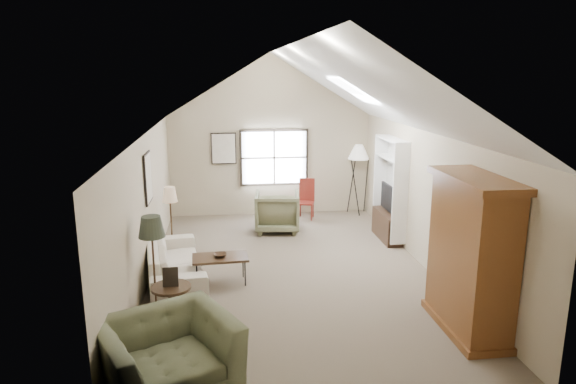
{
  "coord_description": "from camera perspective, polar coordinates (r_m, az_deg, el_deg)",
  "views": [
    {
      "loc": [
        -1.15,
        -8.67,
        3.56
      ],
      "look_at": [
        0.0,
        0.4,
        1.4
      ],
      "focal_mm": 32.0,
      "sensor_mm": 36.0,
      "label": 1
    }
  ],
  "objects": [
    {
      "name": "tan_lamp",
      "position": [
        10.22,
        -12.85,
        -3.22
      ],
      "size": [
        0.33,
        0.33,
        1.43
      ],
      "primitive_type": null,
      "rotation": [
        0.0,
        0.0,
        0.15
      ],
      "color": "tan",
      "rests_on": "ground"
    },
    {
      "name": "room_shell",
      "position": [
        8.76,
        0.33,
        10.98
      ],
      "size": [
        5.01,
        8.01,
        4.0
      ],
      "color": "#6D5D4E",
      "rests_on": "ground"
    },
    {
      "name": "side_chair",
      "position": [
        12.61,
        2.0,
        -0.8
      ],
      "size": [
        0.48,
        0.48,
        0.99
      ],
      "primitive_type": "cube",
      "rotation": [
        0.0,
        0.0,
        -0.3
      ],
      "color": "maroon",
      "rests_on": "ground"
    },
    {
      "name": "coffee_table",
      "position": [
        8.96,
        -7.49,
        -8.57
      ],
      "size": [
        0.97,
        0.57,
        0.48
      ],
      "primitive_type": "cube",
      "rotation": [
        0.0,
        0.0,
        0.05
      ],
      "color": "#3D2719",
      "rests_on": "ground"
    },
    {
      "name": "armchair_near",
      "position": [
        6.1,
        -13.19,
        -17.71
      ],
      "size": [
        1.79,
        1.71,
        0.91
      ],
      "primitive_type": "imported",
      "rotation": [
        0.0,
        0.0,
        0.46
      ],
      "color": "#586043",
      "rests_on": "ground"
    },
    {
      "name": "media_console",
      "position": [
        11.32,
        10.98,
        -3.7
      ],
      "size": [
        0.34,
        1.18,
        0.6
      ],
      "primitive_type": "cube",
      "color": "#382316",
      "rests_on": "ground"
    },
    {
      "name": "tv_panel",
      "position": [
        11.16,
        11.12,
        -0.65
      ],
      "size": [
        0.05,
        0.9,
        0.55
      ],
      "primitive_type": "cube",
      "color": "black",
      "rests_on": "media_console"
    },
    {
      "name": "skylight",
      "position": [
        9.89,
        7.27,
        11.21
      ],
      "size": [
        0.8,
        1.2,
        0.52
      ],
      "primitive_type": null,
      "color": "white",
      "rests_on": "room_shell"
    },
    {
      "name": "side_table",
      "position": [
        7.73,
        -12.76,
        -12.11
      ],
      "size": [
        0.65,
        0.65,
        0.57
      ],
      "primitive_type": "cylinder",
      "rotation": [
        0.0,
        0.0,
        0.15
      ],
      "color": "#322014",
      "rests_on": "ground"
    },
    {
      "name": "tv_alcove",
      "position": [
        11.11,
        11.27,
        0.5
      ],
      "size": [
        0.32,
        1.3,
        2.1
      ],
      "primitive_type": "cube",
      "color": "white",
      "rests_on": "ground"
    },
    {
      "name": "bowl",
      "position": [
        8.86,
        -7.55,
        -6.96
      ],
      "size": [
        0.24,
        0.24,
        0.06
      ],
      "primitive_type": "imported",
      "rotation": [
        0.0,
        0.0,
        0.05
      ],
      "color": "#3E2719",
      "rests_on": "coffee_table"
    },
    {
      "name": "wall_art",
      "position": [
        10.8,
        -11.01,
        3.27
      ],
      "size": [
        1.97,
        3.71,
        0.88
      ],
      "color": "black",
      "rests_on": "room_shell"
    },
    {
      "name": "armoire",
      "position": [
        7.51,
        19.68,
        -6.63
      ],
      "size": [
        0.6,
        1.5,
        2.2
      ],
      "primitive_type": "cube",
      "color": "brown",
      "rests_on": "ground"
    },
    {
      "name": "sofa",
      "position": [
        9.19,
        -12.49,
        -7.59
      ],
      "size": [
        1.23,
        2.39,
        0.67
      ],
      "primitive_type": "imported",
      "rotation": [
        0.0,
        0.0,
        1.73
      ],
      "color": "beige",
      "rests_on": "ground"
    },
    {
      "name": "window",
      "position": [
        12.87,
        -1.55,
        3.85
      ],
      "size": [
        1.72,
        0.08,
        1.42
      ],
      "primitive_type": "cube",
      "color": "black",
      "rests_on": "room_shell"
    },
    {
      "name": "tripod_lamp",
      "position": [
        13.09,
        7.77,
        1.45
      ],
      "size": [
        0.56,
        0.56,
        1.81
      ],
      "primitive_type": null,
      "rotation": [
        0.0,
        0.0,
        0.07
      ],
      "color": "silver",
      "rests_on": "ground"
    },
    {
      "name": "armchair_far",
      "position": [
        11.65,
        -1.2,
        -2.16
      ],
      "size": [
        1.08,
        1.11,
        0.91
      ],
      "primitive_type": "imported",
      "rotation": [
        0.0,
        0.0,
        3.03
      ],
      "color": "#6B6C4C",
      "rests_on": "ground"
    },
    {
      "name": "dark_lamp",
      "position": [
        7.75,
        -14.67,
        -8.07
      ],
      "size": [
        0.44,
        0.44,
        1.59
      ],
      "primitive_type": null,
      "rotation": [
        0.0,
        0.0,
        0.15
      ],
      "color": "black",
      "rests_on": "ground"
    }
  ]
}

